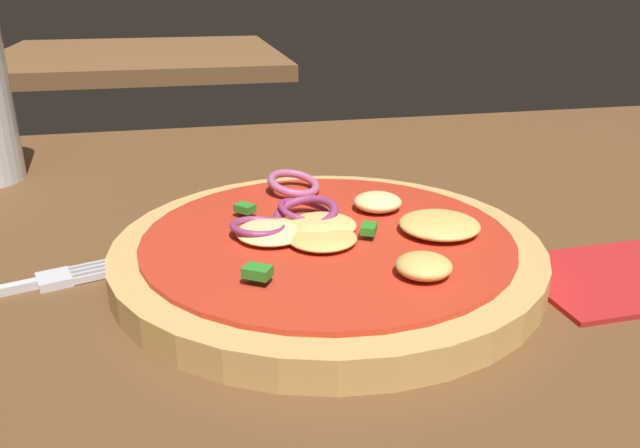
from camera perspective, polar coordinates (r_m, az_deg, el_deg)
name	(u,v)px	position (r m, az deg, el deg)	size (l,w,h in m)	color
dining_table	(411,310)	(0.37, 8.23, -7.74)	(1.47, 0.86, 0.03)	brown
pizza	(329,249)	(0.38, 0.79, -2.27)	(0.25, 0.25, 0.04)	tan
background_table	(140,58)	(1.57, -16.02, 14.29)	(0.63, 0.65, 0.03)	brown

